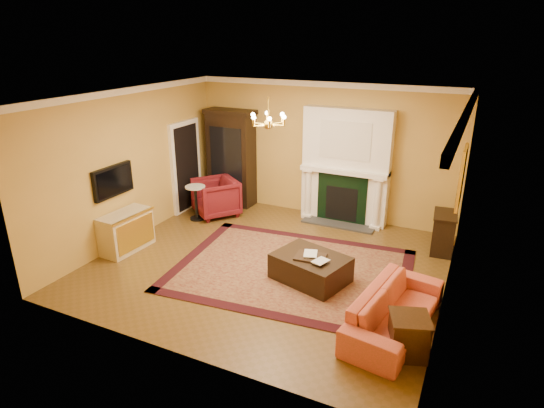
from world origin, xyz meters
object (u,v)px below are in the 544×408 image
Objects in this scene: pedestal_table at (196,200)px; coral_sofa at (396,304)px; commode at (126,231)px; console_table at (443,233)px; leather_ottoman at (311,268)px; china_cabinet at (232,160)px; wingback_armchair at (216,196)px; end_table at (408,337)px.

coral_sofa reaches higher than pedestal_table.
commode reaches higher than console_table.
leather_ottoman is at bearing 72.35° from coral_sofa.
coral_sofa is (4.65, -3.49, -0.69)m from china_cabinet.
china_cabinet is at bearing 131.57° from wingback_armchair.
wingback_armchair is 0.92× the size of commode.
end_table is at bearing -37.21° from china_cabinet.
china_cabinet is at bearing 61.79° from coral_sofa.
wingback_armchair is 0.49m from pedestal_table.
wingback_armchair is 0.79× the size of leather_ottoman.
china_cabinet is 2.93× the size of console_table.
wingback_armchair is at bearing 164.56° from leather_ottoman.
wingback_armchair is 5.29m from coral_sofa.
leather_ottoman is at bearing -23.66° from pedestal_table.
leather_ottoman is (3.04, -1.86, -0.23)m from wingback_armchair.
coral_sofa is at bearing 7.81° from wingback_armchair.
commode is (-0.34, -1.86, -0.08)m from pedestal_table.
china_cabinet reaches higher than commode.
wingback_armchair is at bearing 59.59° from pedestal_table.
coral_sofa is at bearing -0.70° from commode.
pedestal_table is 0.77× the size of commode.
coral_sofa is (4.84, -2.21, -0.05)m from pedestal_table.
china_cabinet is 1.86× the size of leather_ottoman.
wingback_armchair is at bearing -84.45° from china_cabinet.
china_cabinet is 1.45m from pedestal_table.
end_table is 2.20m from leather_ottoman.
end_table is 3.35m from console_table.
pedestal_table is 1.89m from commode.
commode is at bearing 94.82° from coral_sofa.
wingback_armchair is at bearing 68.85° from coral_sofa.
coral_sofa is at bearing -24.54° from pedestal_table.
china_cabinet is at bearing 168.40° from console_table.
wingback_armchair reaches higher than commode.
commode is at bearing -66.88° from wingback_armchair.
console_table is at bearing -5.34° from china_cabinet.
console_table is (5.51, 2.53, -0.00)m from commode.
commode reaches higher than leather_ottoman.
commode is at bearing -157.32° from leather_ottoman.
pedestal_table reaches higher than console_table.
pedestal_table is at bearing -177.20° from console_table.
china_cabinet is 4.21m from leather_ottoman.
commode is 6.06m from console_table.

